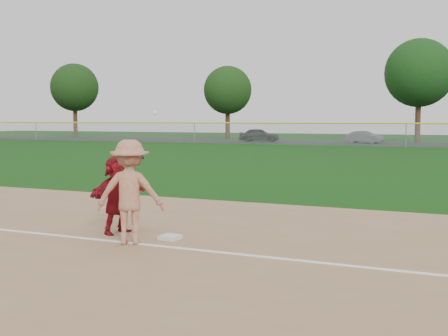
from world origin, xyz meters
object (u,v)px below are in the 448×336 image
at_px(first_base, 170,237).
at_px(car_mid, 364,137).
at_px(base_runner, 116,195).
at_px(car_left, 259,135).

xyz_separation_m(first_base, car_mid, (-4.08, 46.33, 0.55)).
xyz_separation_m(base_runner, car_left, (-13.31, 45.16, -0.10)).
relative_size(first_base, car_left, 0.09).
bearing_deg(car_left, first_base, -176.94).
distance_m(first_base, car_left, 47.55).
height_order(base_runner, car_left, base_runner).
xyz_separation_m(first_base, base_runner, (-1.30, 0.09, 0.75)).
distance_m(car_left, car_mid, 10.59).
bearing_deg(car_mid, base_runner, -162.79).
distance_m(base_runner, car_mid, 46.33).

